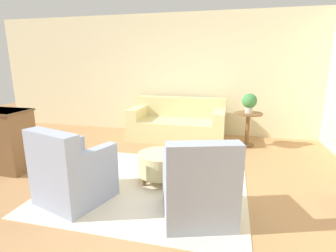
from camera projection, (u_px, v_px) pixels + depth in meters
name	position (u px, v px, depth m)	size (l,w,h in m)	color
ground_plane	(148.00, 186.00, 3.71)	(16.00, 16.00, 0.00)	#AD7F51
wall_back	(187.00, 75.00, 6.24)	(9.97, 0.12, 2.80)	beige
rug	(148.00, 185.00, 3.71)	(2.69, 2.34, 0.01)	beige
couch	(178.00, 125.00, 5.91)	(2.07, 0.97, 0.91)	beige
armchair_left	(71.00, 174.00, 3.21)	(0.94, 0.95, 0.95)	#8E99B2
armchair_right	(199.00, 188.00, 2.85)	(0.94, 0.95, 0.95)	#8E99B2
ottoman_table	(160.00, 164.00, 3.77)	(0.64, 0.64, 0.43)	beige
side_table	(248.00, 123.00, 5.37)	(0.56, 0.56, 0.70)	brown
potted_plant_on_side_table	(249.00, 102.00, 5.26)	(0.30, 0.30, 0.39)	beige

